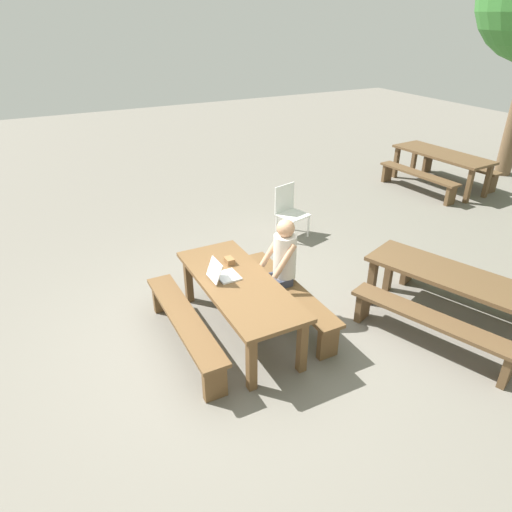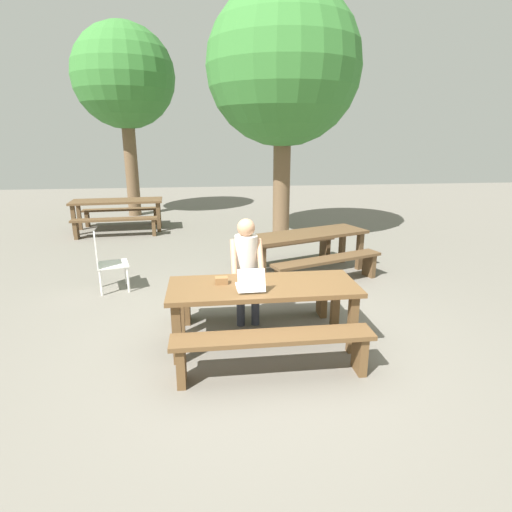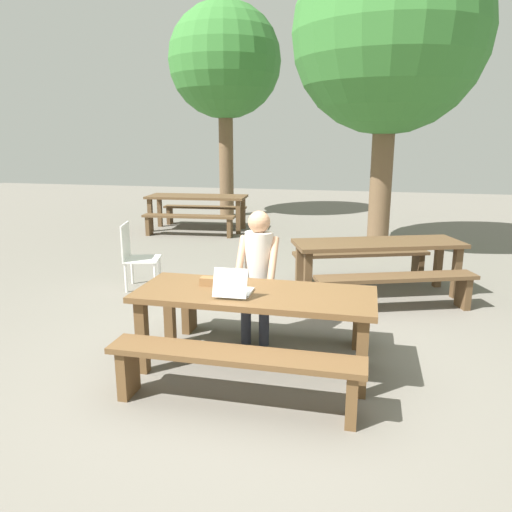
% 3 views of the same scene
% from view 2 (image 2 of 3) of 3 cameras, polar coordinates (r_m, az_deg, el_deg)
% --- Properties ---
extents(ground_plane, '(30.00, 30.00, 0.00)m').
position_cam_2_polar(ground_plane, '(4.72, 0.95, -11.99)').
color(ground_plane, slate).
extents(picnic_table_front, '(2.03, 0.80, 0.70)m').
position_cam_2_polar(picnic_table_front, '(4.47, 0.99, -5.15)').
color(picnic_table_front, brown).
rests_on(picnic_table_front, ground).
extents(bench_near, '(1.92, 0.30, 0.45)m').
position_cam_2_polar(bench_near, '(3.97, 2.36, -12.23)').
color(bench_near, brown).
rests_on(bench_near, ground).
extents(bench_far, '(1.92, 0.30, 0.45)m').
position_cam_2_polar(bench_far, '(5.19, -0.07, -5.15)').
color(bench_far, brown).
rests_on(bench_far, ground).
extents(laptop, '(0.29, 0.34, 0.25)m').
position_cam_2_polar(laptop, '(4.28, -0.80, -3.91)').
color(laptop, white).
rests_on(laptop, picnic_table_front).
extents(small_pouch, '(0.14, 0.09, 0.07)m').
position_cam_2_polar(small_pouch, '(4.47, -4.81, -3.38)').
color(small_pouch, olive).
rests_on(small_pouch, picnic_table_front).
extents(person_seated, '(0.39, 0.40, 1.29)m').
position_cam_2_polar(person_seated, '(5.01, -1.31, -0.98)').
color(person_seated, '#333847').
rests_on(person_seated, ground).
extents(plastic_chair, '(0.54, 0.54, 0.88)m').
position_cam_2_polar(plastic_chair, '(6.48, -20.04, -0.66)').
color(plastic_chair, white).
rests_on(plastic_chair, ground).
extents(picnic_table_mid, '(2.21, 1.36, 0.70)m').
position_cam_2_polar(picnic_table_mid, '(6.87, 6.98, 2.32)').
color(picnic_table_mid, brown).
rests_on(picnic_table_mid, ground).
extents(bench_mid_south, '(1.88, 0.94, 0.43)m').
position_cam_2_polar(bench_mid_south, '(6.47, 9.90, -1.14)').
color(bench_mid_south, brown).
rests_on(bench_mid_south, ground).
extents(bench_mid_north, '(1.88, 0.94, 0.43)m').
position_cam_2_polar(bench_mid_north, '(7.43, 4.29, 1.33)').
color(bench_mid_north, brown).
rests_on(bench_mid_north, ground).
extents(picnic_table_rear, '(2.17, 0.97, 0.75)m').
position_cam_2_polar(picnic_table_rear, '(10.58, -18.64, 6.79)').
color(picnic_table_rear, brown).
rests_on(picnic_table_rear, ground).
extents(bench_rear_south, '(1.92, 0.45, 0.43)m').
position_cam_2_polar(bench_rear_south, '(9.97, -18.91, 4.37)').
color(bench_rear_south, brown).
rests_on(bench_rear_south, ground).
extents(bench_rear_north, '(1.92, 0.45, 0.43)m').
position_cam_2_polar(bench_rear_north, '(11.29, -18.11, 5.75)').
color(bench_rear_north, brown).
rests_on(bench_rear_north, ground).
extents(tree_left, '(2.72, 2.72, 5.14)m').
position_cam_2_polar(tree_left, '(12.59, -17.78, 22.38)').
color(tree_left, brown).
rests_on(tree_left, ground).
extents(tree_right, '(3.18, 3.18, 5.19)m').
position_cam_2_polar(tree_right, '(9.30, 3.83, 24.51)').
color(tree_right, brown).
rests_on(tree_right, ground).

